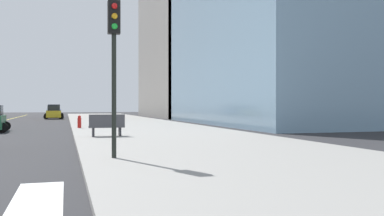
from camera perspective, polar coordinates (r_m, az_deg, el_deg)
sidewalk_kerb_east at (r=24.52m, az=-4.02°, el=-3.52°), size 10.00×120.00×0.15m
parking_garage_concrete at (r=66.01m, az=2.33°, el=9.97°), size 18.00×24.00×25.56m
car_blue_third at (r=63.20m, az=-18.22°, el=-0.45°), size 2.63×4.21×1.88m
car_yellow_fourth at (r=56.81m, az=-18.25°, el=-0.60°), size 2.47×3.94×1.76m
traffic_light_near_corner at (r=12.93m, az=-10.55°, el=8.11°), size 0.36×0.41×4.73m
park_bench at (r=21.97m, az=-11.50°, el=-2.37°), size 1.80×0.57×1.12m
fire_hydrant at (r=30.58m, az=-15.04°, el=-1.83°), size 0.26×0.26×0.89m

